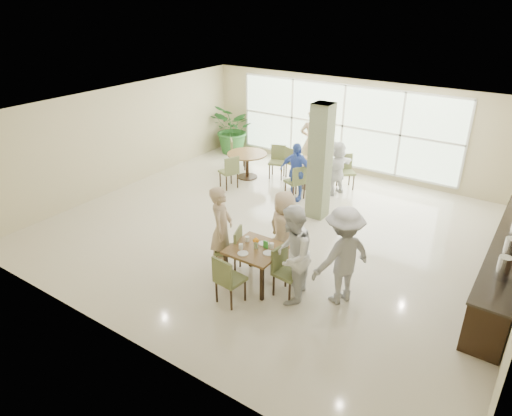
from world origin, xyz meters
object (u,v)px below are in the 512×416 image
Objects in this scene: main_table at (256,252)px; teen_right at (292,255)px; round_table_right at (312,168)px; teen_left at (222,229)px; teen_far at (284,229)px; teen_standing at (343,256)px; round_table_left at (247,159)px; buffet_counter at (509,261)px; potted_plant at (234,129)px; adult_b at (337,168)px; adult_a at (296,172)px; adult_standing at (312,142)px.

main_table is 0.52× the size of teen_right.
teen_left is (0.52, -4.73, 0.30)m from round_table_right.
teen_far is 0.87× the size of teen_standing.
round_table_left and round_table_right have the same top height.
main_table is 4.94m from round_table_right.
buffet_counter is (5.28, -2.23, -0.03)m from round_table_right.
buffet_counter is at bearing -22.89° from round_table_right.
potted_plant reaches higher than teen_far.
adult_b is at bearing -65.74° from teen_far.
teen_left is 4.71m from adult_b.
teen_right is (5.73, -6.01, 0.08)m from potted_plant.
buffet_counter is 5.03m from adult_b.
main_table is at bearing -113.96° from teen_left.
main_table is 0.52× the size of teen_standing.
round_table_left is at bearing -168.21° from round_table_right.
adult_a is at bearing -49.99° from teen_far.
adult_standing reaches higher than round_table_right.
buffet_counter reaches higher than adult_a.
teen_far reaches higher than round_table_right.
teen_right is at bearing -140.31° from buffet_counter.
buffet_counter is at bearing -21.00° from potted_plant.
teen_right is 1.24× the size of adult_b.
adult_b is (4.36, -1.21, -0.09)m from potted_plant.
adult_standing reaches higher than main_table.
teen_left is 0.90× the size of adult_standing.
buffet_counter is at bearing -141.98° from teen_far.
teen_right is 1.18× the size of adult_a.
adult_standing reaches higher than adult_a.
adult_a is (-2.11, 3.87, -0.14)m from teen_right.
teen_right is 6.40m from adult_standing.
teen_right is at bearing 33.94° from adult_b.
adult_b is at bearing -15.48° from potted_plant.
buffet_counter reaches higher than main_table.
potted_plant reaches higher than round_table_right.
teen_right is 4.41m from adult_a.
potted_plant is (-8.87, 3.41, 0.28)m from buffet_counter.
potted_plant is at bearing -26.31° from adult_standing.
teen_far reaches higher than adult_b.
adult_a is at bearing -16.13° from round_table_left.
teen_standing is at bearing 105.75° from teen_right.
round_table_right is at bearing 11.79° from round_table_left.
teen_right is (2.14, -4.84, 0.33)m from round_table_right.
round_table_left is 1.01× the size of round_table_right.
round_table_left is 2.31m from potted_plant.
teen_left is 2.40m from teen_standing.
adult_standing is at bearing 151.12° from buffet_counter.
teen_left is at bearing -88.00° from adult_a.
main_table is at bearing 98.81° from teen_far.
teen_left is 1.19× the size of adult_b.
buffet_counter is 4.10m from teen_right.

